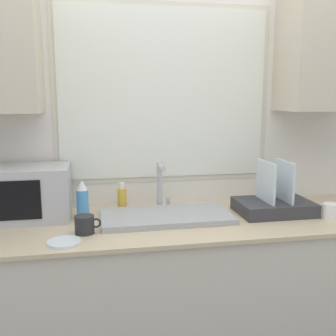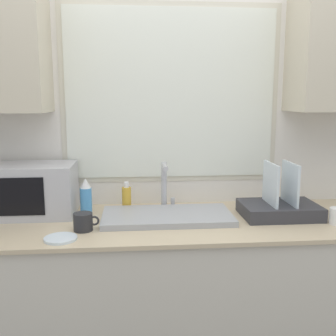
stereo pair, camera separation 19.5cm
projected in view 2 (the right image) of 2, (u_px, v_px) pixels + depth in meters
The scene contains 10 objects.
countertop at pixel (177, 301), 2.12m from camera, with size 2.29×0.71×0.92m.
wall_back at pixel (171, 122), 2.28m from camera, with size 6.00×0.38×2.60m.
sink_basin at pixel (167, 216), 2.05m from camera, with size 0.67×0.35×0.03m.
faucet at pixel (165, 183), 2.21m from camera, with size 0.08×0.14×0.27m.
microwave at pixel (26, 190), 2.10m from camera, with size 0.52×0.31×0.28m.
dish_rack at pixel (279, 207), 2.09m from camera, with size 0.40×0.28×0.29m.
spray_bottle at pixel (86, 198), 2.09m from camera, with size 0.06×0.06×0.21m.
soap_bottle at pixel (127, 197), 2.23m from camera, with size 0.05×0.05×0.16m.
mug_near_sink at pixel (83, 222), 1.86m from camera, with size 0.12×0.09×0.09m.
small_plate at pixel (61, 238), 1.75m from camera, with size 0.15×0.15×0.01m.
Camera 2 is at (-0.22, -1.61, 1.54)m, focal length 42.00 mm.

